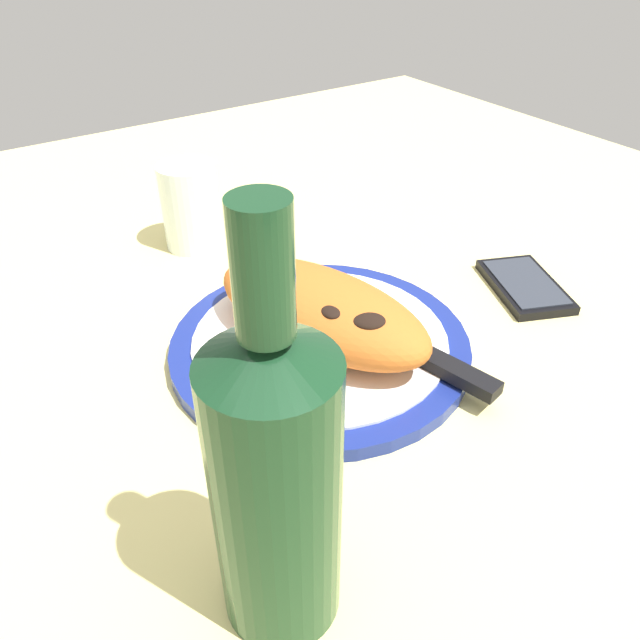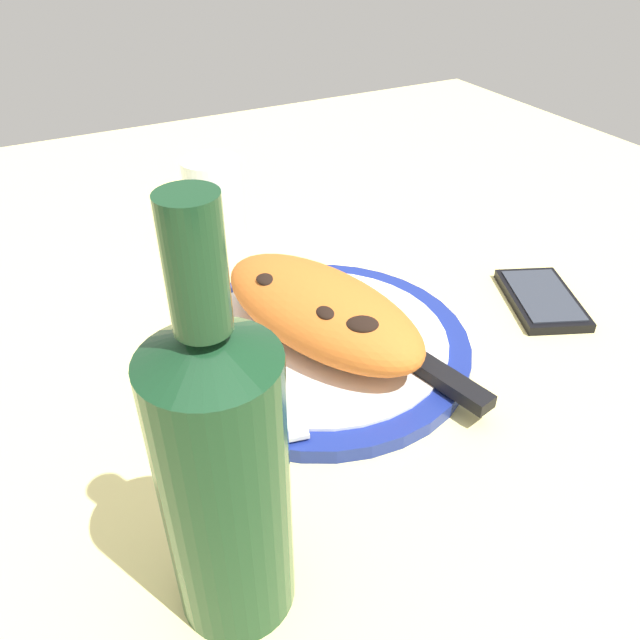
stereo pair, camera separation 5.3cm
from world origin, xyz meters
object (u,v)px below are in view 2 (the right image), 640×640
Objects in this scene: knife at (414,360)px; water_glass at (214,206)px; plate at (320,345)px; calzone at (315,311)px; fork at (277,382)px; smartphone at (542,299)px; wine_bottle at (223,475)px.

knife is 2.29× the size of water_glass.
calzone is (-0.03, -0.47, 4.06)cm from plate.
water_glass is at bearing -169.56° from knife.
plate is 1.14× the size of calzone.
water_glass is (-30.81, 5.62, 2.54)cm from fork.
knife is 19.72cm from smartphone.
wine_bottle is at bearing -32.61° from fork.
fork is 20.14cm from wine_bottle.
calzone is 25.94cm from smartphone.
water_glass is at bearing -178.44° from plate.
knife is 0.87× the size of wine_bottle.
plate is at bearing -98.37° from smartphone.
fork is 31.42cm from water_glass.
knife is at bearing 118.87° from wine_bottle.
fork reaches higher than plate.
calzone is 0.92× the size of wine_bottle.
fork is at bearing -54.08° from calzone.
knife is 34.72cm from water_glass.
water_glass reaches higher than plate.
calzone is 1.06× the size of knife.
fork is (4.25, -5.86, -2.99)cm from calzone.
calzone is 26.57cm from water_glass.
knife is at bearing 74.69° from fork.
fork is (4.22, -6.34, 1.08)cm from plate.
knife is 26.17cm from wine_bottle.
water_glass is 0.38× the size of wine_bottle.
wine_bottle reaches higher than fork.
wine_bottle is at bearing -39.60° from plate.
calzone is 25.61cm from wine_bottle.
wine_bottle is (15.73, -40.88, 10.35)cm from smartphone.
water_glass reaches higher than knife.
fork is at bearing -88.96° from smartphone.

